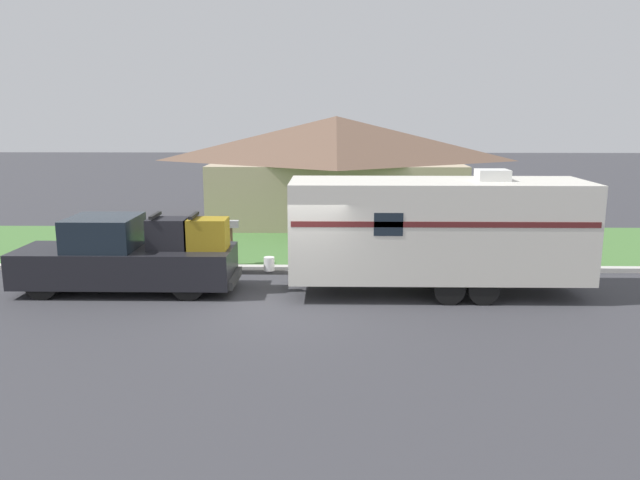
% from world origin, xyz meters
% --- Properties ---
extents(ground_plane, '(120.00, 120.00, 0.00)m').
position_xyz_m(ground_plane, '(0.00, 0.00, 0.00)').
color(ground_plane, '#38383D').
extents(curb_strip, '(80.00, 0.30, 0.14)m').
position_xyz_m(curb_strip, '(0.00, 3.75, 0.07)').
color(curb_strip, beige).
rests_on(curb_strip, ground_plane).
extents(lawn_strip, '(80.00, 7.00, 0.03)m').
position_xyz_m(lawn_strip, '(0.00, 7.40, 0.01)').
color(lawn_strip, '#477538').
rests_on(lawn_strip, ground_plane).
extents(house_across_street, '(11.14, 6.83, 4.51)m').
position_xyz_m(house_across_street, '(1.06, 12.68, 2.34)').
color(house_across_street, tan).
rests_on(house_across_street, ground_plane).
extents(pickup_truck, '(5.76, 1.91, 2.08)m').
position_xyz_m(pickup_truck, '(-4.49, 1.49, 0.92)').
color(pickup_truck, black).
rests_on(pickup_truck, ground_plane).
extents(travel_trailer, '(8.86, 2.38, 3.24)m').
position_xyz_m(travel_trailer, '(3.60, 1.49, 1.71)').
color(travel_trailer, black).
rests_on(travel_trailer, ground_plane).
extents(mailbox, '(0.48, 0.20, 1.42)m').
position_xyz_m(mailbox, '(-2.22, 4.36, 1.08)').
color(mailbox, brown).
rests_on(mailbox, ground_plane).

